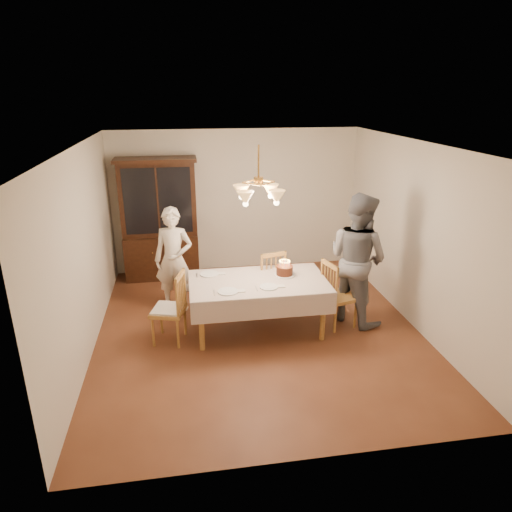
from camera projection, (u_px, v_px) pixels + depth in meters
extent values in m
plane|color=#572B19|center=(258.00, 329.00, 6.57)|extent=(5.00, 5.00, 0.00)
plane|color=white|center=(259.00, 145.00, 5.67)|extent=(5.00, 5.00, 0.00)
plane|color=beige|center=(236.00, 201.00, 8.44)|extent=(4.50, 0.00, 4.50)
plane|color=beige|center=(308.00, 338.00, 3.80)|extent=(4.50, 0.00, 4.50)
plane|color=beige|center=(84.00, 253.00, 5.78)|extent=(0.00, 5.00, 5.00)
plane|color=beige|center=(415.00, 235.00, 6.46)|extent=(0.00, 5.00, 5.00)
cube|color=olive|center=(258.00, 283.00, 6.32)|extent=(1.80, 1.00, 0.04)
cube|color=beige|center=(258.00, 281.00, 6.31)|extent=(1.90, 1.10, 0.01)
cylinder|color=olive|center=(202.00, 326.00, 5.93)|extent=(0.07, 0.07, 0.71)
cylinder|color=olive|center=(323.00, 316.00, 6.18)|extent=(0.07, 0.07, 0.71)
cylinder|color=olive|center=(199.00, 298.00, 6.71)|extent=(0.07, 0.07, 0.71)
cylinder|color=olive|center=(307.00, 291.00, 6.96)|extent=(0.07, 0.07, 0.71)
cube|color=black|center=(162.00, 256.00, 8.29)|extent=(1.30, 0.50, 0.80)
cube|color=black|center=(158.00, 199.00, 7.97)|extent=(1.30, 0.40, 1.30)
cube|color=black|center=(158.00, 201.00, 7.78)|extent=(1.14, 0.01, 1.14)
cube|color=black|center=(155.00, 160.00, 7.69)|extent=(1.38, 0.54, 0.06)
cube|color=olive|center=(268.00, 283.00, 7.02)|extent=(0.52, 0.51, 0.05)
cube|color=olive|center=(274.00, 255.00, 6.67)|extent=(0.40, 0.12, 0.06)
cylinder|color=olive|center=(274.00, 290.00, 7.31)|extent=(0.04, 0.04, 0.43)
cylinder|color=olive|center=(253.00, 294.00, 7.18)|extent=(0.04, 0.04, 0.43)
cylinder|color=olive|center=(283.00, 299.00, 7.01)|extent=(0.04, 0.04, 0.43)
cylinder|color=olive|center=(262.00, 303.00, 6.88)|extent=(0.04, 0.04, 0.43)
cube|color=olive|center=(168.00, 311.00, 6.12)|extent=(0.52, 0.54, 0.05)
cube|color=olive|center=(180.00, 276.00, 5.92)|extent=(0.14, 0.39, 0.06)
cylinder|color=olive|center=(161.00, 319.00, 6.39)|extent=(0.04, 0.04, 0.43)
cylinder|color=olive|center=(153.00, 332.00, 6.05)|extent=(0.04, 0.04, 0.43)
cylinder|color=olive|center=(185.00, 321.00, 6.35)|extent=(0.04, 0.04, 0.43)
cylinder|color=olive|center=(178.00, 334.00, 6.02)|extent=(0.04, 0.04, 0.43)
cube|color=beige|center=(168.00, 308.00, 6.11)|extent=(0.47, 0.49, 0.03)
cube|color=olive|center=(339.00, 297.00, 6.54)|extent=(0.52, 0.53, 0.05)
cube|color=olive|center=(330.00, 265.00, 6.29)|extent=(0.14, 0.40, 0.06)
cylinder|color=olive|center=(355.00, 314.00, 6.53)|extent=(0.04, 0.04, 0.43)
cylinder|color=olive|center=(341.00, 304.00, 6.84)|extent=(0.04, 0.04, 0.43)
cylinder|color=olive|center=(335.00, 319.00, 6.40)|extent=(0.04, 0.04, 0.43)
cylinder|color=olive|center=(322.00, 308.00, 6.71)|extent=(0.04, 0.04, 0.43)
imported|color=#F3E6CD|center=(174.00, 260.00, 6.92)|extent=(0.67, 0.52, 1.63)
imported|color=slate|center=(357.00, 259.00, 6.55)|extent=(1.11, 1.17, 1.92)
cylinder|color=white|center=(284.00, 275.00, 6.49)|extent=(0.30, 0.30, 0.01)
cylinder|color=#3C180D|center=(285.00, 270.00, 6.46)|extent=(0.23, 0.23, 0.13)
cylinder|color=#598CD8|center=(289.00, 263.00, 6.44)|extent=(0.01, 0.01, 0.07)
sphere|color=#FFB23F|center=(290.00, 261.00, 6.43)|extent=(0.01, 0.01, 0.01)
cylinder|color=pink|center=(289.00, 263.00, 6.46)|extent=(0.01, 0.01, 0.07)
sphere|color=#FFB23F|center=(289.00, 260.00, 6.45)|extent=(0.01, 0.01, 0.01)
cylinder|color=#EACC66|center=(287.00, 262.00, 6.48)|extent=(0.01, 0.01, 0.07)
sphere|color=#FFB23F|center=(288.00, 260.00, 6.47)|extent=(0.01, 0.01, 0.01)
cylinder|color=#598CD8|center=(286.00, 262.00, 6.49)|extent=(0.01, 0.01, 0.07)
sphere|color=#FFB23F|center=(286.00, 259.00, 6.48)|extent=(0.01, 0.01, 0.01)
cylinder|color=pink|center=(284.00, 262.00, 6.50)|extent=(0.01, 0.01, 0.07)
sphere|color=#FFB23F|center=(284.00, 259.00, 6.48)|extent=(0.01, 0.01, 0.01)
cylinder|color=#EACC66|center=(282.00, 262.00, 6.49)|extent=(0.01, 0.01, 0.07)
sphere|color=#FFB23F|center=(282.00, 259.00, 6.48)|extent=(0.01, 0.01, 0.01)
cylinder|color=#598CD8|center=(281.00, 262.00, 6.48)|extent=(0.01, 0.01, 0.07)
sphere|color=#FFB23F|center=(281.00, 260.00, 6.46)|extent=(0.01, 0.01, 0.01)
cylinder|color=pink|center=(280.00, 263.00, 6.46)|extent=(0.01, 0.01, 0.07)
sphere|color=#FFB23F|center=(280.00, 260.00, 6.44)|extent=(0.01, 0.01, 0.01)
cylinder|color=#EACC66|center=(280.00, 264.00, 6.43)|extent=(0.01, 0.01, 0.07)
sphere|color=#FFB23F|center=(280.00, 261.00, 6.42)|extent=(0.01, 0.01, 0.01)
cylinder|color=#598CD8|center=(280.00, 264.00, 6.41)|extent=(0.01, 0.01, 0.07)
sphere|color=#FFB23F|center=(280.00, 262.00, 6.39)|extent=(0.01, 0.01, 0.01)
cylinder|color=pink|center=(281.00, 265.00, 6.39)|extent=(0.01, 0.01, 0.07)
sphere|color=#FFB23F|center=(281.00, 262.00, 6.37)|extent=(0.01, 0.01, 0.01)
cylinder|color=#EACC66|center=(283.00, 265.00, 6.37)|extent=(0.01, 0.01, 0.07)
sphere|color=#FFB23F|center=(283.00, 263.00, 6.36)|extent=(0.01, 0.01, 0.01)
cylinder|color=#598CD8|center=(284.00, 265.00, 6.36)|extent=(0.01, 0.01, 0.07)
sphere|color=#FFB23F|center=(284.00, 263.00, 6.35)|extent=(0.01, 0.01, 0.01)
cylinder|color=pink|center=(286.00, 265.00, 6.37)|extent=(0.01, 0.01, 0.07)
sphere|color=#FFB23F|center=(286.00, 263.00, 6.35)|extent=(0.01, 0.01, 0.01)
cylinder|color=#EACC66|center=(288.00, 265.00, 6.38)|extent=(0.01, 0.01, 0.07)
sphere|color=#FFB23F|center=(288.00, 262.00, 6.36)|extent=(0.01, 0.01, 0.01)
cylinder|color=#598CD8|center=(289.00, 265.00, 6.39)|extent=(0.01, 0.01, 0.07)
sphere|color=#FFB23F|center=(289.00, 262.00, 6.38)|extent=(0.01, 0.01, 0.01)
cylinder|color=pink|center=(290.00, 264.00, 6.42)|extent=(0.01, 0.01, 0.07)
sphere|color=#FFB23F|center=(290.00, 261.00, 6.40)|extent=(0.01, 0.01, 0.01)
cylinder|color=white|center=(228.00, 291.00, 5.95)|extent=(0.27, 0.27, 0.02)
cube|color=silver|center=(214.00, 293.00, 5.93)|extent=(0.01, 0.16, 0.01)
cube|color=beige|center=(241.00, 291.00, 5.98)|extent=(0.10, 0.10, 0.01)
cylinder|color=white|center=(269.00, 287.00, 6.09)|extent=(0.25, 0.25, 0.02)
cube|color=silver|center=(256.00, 288.00, 6.07)|extent=(0.01, 0.16, 0.01)
cube|color=beige|center=(281.00, 286.00, 6.12)|extent=(0.10, 0.10, 0.01)
cylinder|color=white|center=(209.00, 274.00, 6.51)|extent=(0.26, 0.26, 0.02)
cube|color=silver|center=(197.00, 275.00, 6.49)|extent=(0.01, 0.16, 0.01)
cube|color=beige|center=(222.00, 273.00, 6.54)|extent=(0.10, 0.10, 0.01)
cylinder|color=#BF8C3F|center=(259.00, 161.00, 5.74)|extent=(0.02, 0.02, 0.40)
cylinder|color=#BF8C3F|center=(259.00, 181.00, 5.83)|extent=(0.12, 0.12, 0.10)
cone|color=#D8994C|center=(271.00, 191.00, 6.10)|extent=(0.22, 0.22, 0.18)
sphere|color=#FFD899|center=(271.00, 196.00, 6.13)|extent=(0.07, 0.07, 0.07)
cone|color=#D8994C|center=(241.00, 192.00, 6.04)|extent=(0.22, 0.22, 0.18)
sphere|color=#FFD899|center=(241.00, 197.00, 6.07)|extent=(0.07, 0.07, 0.07)
cone|color=#D8994C|center=(245.00, 198.00, 5.67)|extent=(0.22, 0.22, 0.18)
sphere|color=#FFD899|center=(245.00, 204.00, 5.70)|extent=(0.07, 0.07, 0.07)
cone|color=#D8994C|center=(277.00, 197.00, 5.73)|extent=(0.22, 0.22, 0.18)
sphere|color=#FFD899|center=(276.00, 203.00, 5.76)|extent=(0.07, 0.07, 0.07)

